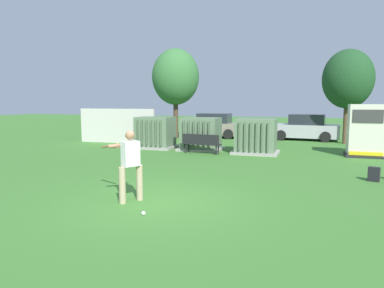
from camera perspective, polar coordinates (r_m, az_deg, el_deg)
The scene contains 14 objects.
ground_plane at distance 8.90m, azimuth -6.09°, elevation -9.03°, with size 96.00×96.00×0.00m, color #3D752D.
fence_panel at distance 21.27m, azimuth -11.97°, elevation 2.85°, with size 4.80×0.12×2.00m, color beige.
transformer_west at distance 18.63m, azimuth -5.91°, elevation 1.77°, with size 2.10×1.70×1.62m.
transformer_mid_west at distance 17.72m, azimuth 1.43°, elevation 1.54°, with size 2.10×1.70×1.62m.
transformer_mid_east at distance 16.82m, azimuth 10.20°, elevation 1.15°, with size 2.10×1.70×1.62m.
generator_enclosure at distance 17.45m, azimuth 25.98°, elevation 1.91°, with size 1.60×1.40×2.30m.
park_bench at distance 16.52m, azimuth 1.51°, elevation 0.27°, with size 1.83×0.59×0.92m.
batter at distance 8.74m, azimuth -9.99°, elevation -2.83°, with size 1.49×1.08×1.74m.
sports_ball at distance 7.84m, azimuth -7.78°, elevation -10.92°, with size 0.09×0.09×0.09m, color white.
backpack at distance 12.22m, azimuth 27.11°, elevation -4.35°, with size 0.37×0.33×0.44m.
tree_left at distance 23.42m, azimuth -2.65°, elevation 10.64°, with size 3.04×3.04×5.80m.
tree_center_left at distance 22.24m, azimuth 23.68°, elevation 9.47°, with size 2.80×2.80×5.34m.
parked_car_leftmost at distance 24.21m, azimuth 3.35°, elevation 2.87°, with size 4.22×1.96×1.62m.
parked_car_left_of_center at distance 23.54m, azimuth 17.63°, elevation 2.45°, with size 4.32×2.17×1.62m.
Camera 1 is at (3.61, -7.76, 2.43)m, focal length 33.32 mm.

